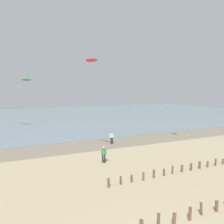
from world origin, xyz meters
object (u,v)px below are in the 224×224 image
kite_aloft_3 (91,60)px  kite_aloft_4 (26,80)px  person_mid_beach (112,137)px  person_by_waterline (104,154)px

kite_aloft_3 → kite_aloft_4: (-2.66, 26.63, -1.10)m
kite_aloft_3 → person_mid_beach: bearing=-62.4°
kite_aloft_4 → person_by_waterline: bearing=-27.9°
person_mid_beach → kite_aloft_3: 12.11m
person_mid_beach → kite_aloft_3: bearing=-135.0°
person_by_waterline → kite_aloft_4: kite_aloft_4 is taller
person_mid_beach → person_by_waterline: same height
person_by_waterline → person_mid_beach: bearing=57.3°
person_mid_beach → kite_aloft_4: kite_aloft_4 is taller
person_mid_beach → person_by_waterline: size_ratio=1.00×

